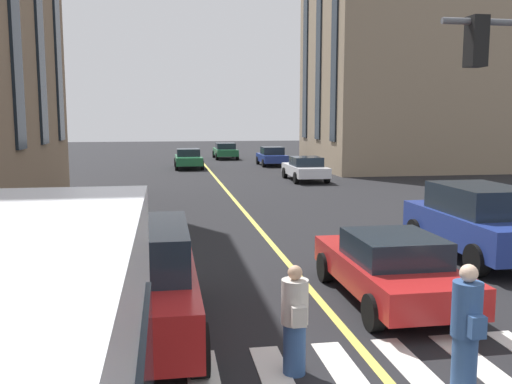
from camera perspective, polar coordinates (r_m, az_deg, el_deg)
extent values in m
cube|color=#D8C64C|center=(24.28, -2.17, -0.86)|extent=(80.00, 0.16, 0.01)
cube|color=silver|center=(9.10, 21.96, -16.22)|extent=(2.40, 0.45, 0.01)
cube|color=silver|center=(8.65, 16.01, -17.23)|extent=(2.40, 0.45, 0.01)
cube|color=silver|center=(8.30, 9.43, -18.14)|extent=(2.40, 0.45, 0.01)
cube|color=silver|center=(8.06, 2.30, -18.86)|extent=(2.40, 0.45, 0.01)
cube|color=#1E6038|center=(39.71, -6.91, 3.27)|extent=(4.40, 1.80, 0.55)
cube|color=#19232D|center=(39.89, -6.93, 4.04)|extent=(1.85, 1.58, 0.50)
cylinder|color=black|center=(38.33, -5.51, 2.72)|extent=(0.64, 0.22, 0.64)
cylinder|color=black|center=(38.26, -8.10, 2.67)|extent=(0.64, 0.22, 0.64)
cylinder|color=black|center=(41.22, -5.78, 3.06)|extent=(0.64, 0.22, 0.64)
cylinder|color=black|center=(41.15, -8.19, 3.01)|extent=(0.64, 0.22, 0.64)
cube|color=navy|center=(41.70, 1.62, 3.50)|extent=(3.90, 1.75, 0.55)
cube|color=#19232D|center=(41.47, 1.67, 4.24)|extent=(1.64, 1.54, 0.55)
cylinder|color=black|center=(42.84, 0.18, 3.25)|extent=(0.60, 0.21, 0.60)
cylinder|color=black|center=(43.15, 2.39, 3.27)|extent=(0.60, 0.21, 0.60)
cylinder|color=black|center=(40.31, 0.79, 2.97)|extent=(0.60, 0.21, 0.60)
cylinder|color=black|center=(40.64, 3.12, 3.00)|extent=(0.60, 0.21, 0.60)
cube|color=#B21E1E|center=(9.44, -12.20, -9.92)|extent=(4.70, 1.95, 0.80)
cube|color=#19232D|center=(9.25, -12.33, -5.49)|extent=(2.59, 1.72, 0.70)
cylinder|color=black|center=(8.13, -5.81, -15.77)|extent=(0.76, 0.27, 0.76)
cylinder|color=black|center=(8.24, -19.44, -15.83)|extent=(0.76, 0.27, 0.76)
cylinder|color=black|center=(11.04, -6.82, -9.38)|extent=(0.76, 0.27, 0.76)
cylinder|color=black|center=(11.13, -16.63, -9.52)|extent=(0.76, 0.27, 0.76)
cube|color=navy|center=(15.39, 21.69, -3.46)|extent=(4.70, 1.95, 0.80)
cube|color=#19232D|center=(15.27, 21.83, -0.70)|extent=(2.59, 1.72, 0.70)
cylinder|color=black|center=(16.37, 16.01, -4.00)|extent=(0.76, 0.27, 0.76)
cylinder|color=black|center=(17.24, 21.65, -3.66)|extent=(0.76, 0.27, 0.76)
cylinder|color=black|center=(13.70, 21.56, -6.50)|extent=(0.76, 0.27, 0.76)
cube|color=#1E6038|center=(48.57, -3.15, 4.11)|extent=(4.40, 1.80, 0.55)
cube|color=#19232D|center=(48.32, -3.13, 4.71)|extent=(1.85, 1.58, 0.50)
cylinder|color=black|center=(49.95, -4.32, 3.88)|extent=(0.64, 0.22, 0.64)
cylinder|color=black|center=(50.13, -2.35, 3.91)|extent=(0.64, 0.22, 0.64)
cylinder|color=black|center=(47.06, -4.01, 3.65)|extent=(0.64, 0.22, 0.64)
cylinder|color=black|center=(47.25, -1.92, 3.68)|extent=(0.64, 0.22, 0.64)
cube|color=silver|center=(31.92, 5.03, 2.23)|extent=(4.40, 1.80, 0.55)
cube|color=#19232D|center=(31.66, 5.14, 3.14)|extent=(1.85, 1.58, 0.50)
cylinder|color=black|center=(33.16, 2.95, 1.98)|extent=(0.64, 0.22, 0.64)
cylinder|color=black|center=(33.57, 5.84, 2.01)|extent=(0.64, 0.22, 0.64)
cylinder|color=black|center=(30.34, 4.11, 1.44)|extent=(0.64, 0.22, 0.64)
cylinder|color=black|center=(30.79, 7.25, 1.48)|extent=(0.64, 0.22, 0.64)
cube|color=#B21E1E|center=(11.40, 13.37, -7.87)|extent=(4.40, 1.80, 0.55)
cube|color=#19232D|center=(11.07, 13.90, -5.54)|extent=(1.85, 1.58, 0.50)
cylinder|color=black|center=(12.51, 7.06, -7.62)|extent=(0.64, 0.22, 0.64)
cylinder|color=black|center=(13.09, 14.40, -7.12)|extent=(0.64, 0.22, 0.64)
cylinder|color=black|center=(9.88, 11.89, -11.93)|extent=(0.64, 0.22, 0.64)
cylinder|color=black|center=(10.61, 20.80, -10.89)|extent=(0.64, 0.22, 0.64)
cylinder|color=#2D4C7F|center=(7.99, 20.44, -16.36)|extent=(0.32, 0.32, 0.83)
cylinder|color=#2D4C7F|center=(7.72, 20.71, -11.12)|extent=(0.38, 0.38, 0.71)
sphere|color=beige|center=(7.58, 20.88, -7.75)|extent=(0.23, 0.23, 0.23)
cube|color=#2D4C7F|center=(7.56, 21.63, -12.69)|extent=(0.12, 0.20, 0.28)
cylinder|color=#2D4C7F|center=(8.19, 3.93, -15.64)|extent=(0.32, 0.32, 0.74)
cylinder|color=beige|center=(7.94, 3.98, -11.09)|extent=(0.38, 0.38, 0.63)
sphere|color=tan|center=(7.82, 4.01, -8.20)|extent=(0.20, 0.20, 0.20)
cube|color=beige|center=(7.75, 4.40, -12.56)|extent=(0.12, 0.20, 0.28)
cube|color=black|center=(11.14, 21.54, 14.08)|extent=(0.36, 0.30, 0.90)
sphere|color=red|center=(11.18, 21.62, 15.60)|extent=(0.18, 0.18, 0.18)
sphere|color=gold|center=(11.14, 21.54, 14.08)|extent=(0.18, 0.18, 0.18)
sphere|color=green|center=(11.11, 21.46, 12.54)|extent=(0.18, 0.18, 0.18)
cube|color=gray|center=(41.48, 15.87, 12.66)|extent=(10.79, 13.76, 14.83)
cube|color=#19232D|center=(35.69, 7.99, 14.20)|extent=(1.10, 0.10, 11.27)
cube|color=#19232D|center=(39.12, 6.39, 13.65)|extent=(1.10, 0.10, 11.27)
cube|color=#19232D|center=(42.58, 5.05, 13.18)|extent=(1.10, 0.10, 11.27)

